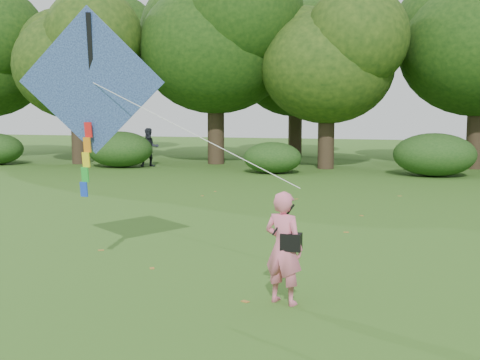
# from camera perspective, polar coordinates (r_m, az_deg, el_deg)

# --- Properties ---
(ground) EXTENTS (100.00, 100.00, 0.00)m
(ground) POSITION_cam_1_polar(r_m,az_deg,el_deg) (10.01, 3.03, -10.08)
(ground) COLOR #265114
(ground) RESTS_ON ground
(man_kite_flyer) EXTENTS (0.72, 0.58, 1.70)m
(man_kite_flyer) POSITION_cam_1_polar(r_m,az_deg,el_deg) (9.00, 4.15, -6.42)
(man_kite_flyer) COLOR pink
(man_kite_flyer) RESTS_ON ground
(bystander_left) EXTENTS (1.20, 1.14, 1.95)m
(bystander_left) POSITION_cam_1_polar(r_m,az_deg,el_deg) (30.70, -8.58, 3.07)
(bystander_left) COLOR #242630
(bystander_left) RESTS_ON ground
(crossbody_bag) EXTENTS (0.43, 0.20, 0.69)m
(crossbody_bag) POSITION_cam_1_polar(r_m,az_deg,el_deg) (8.92, 4.85, -5.81)
(crossbody_bag) COLOR black
(crossbody_bag) RESTS_ON ground
(flying_kite) EXTENTS (4.97, 1.01, 3.22)m
(flying_kite) POSITION_cam_1_polar(r_m,az_deg,el_deg) (10.63, -13.88, 8.78)
(flying_kite) COLOR #244C9F
(flying_kite) RESTS_ON ground
(tree_line) EXTENTS (54.70, 15.30, 9.48)m
(tree_line) POSITION_cam_1_polar(r_m,az_deg,el_deg) (32.33, 15.61, 11.29)
(tree_line) COLOR #3A2D1E
(tree_line) RESTS_ON ground
(shrub_band) EXTENTS (39.15, 3.22, 1.88)m
(shrub_band) POSITION_cam_1_polar(r_m,az_deg,el_deg) (27.16, 10.09, 2.32)
(shrub_band) COLOR #264919
(shrub_band) RESTS_ON ground
(fallen_leaves) EXTENTS (10.29, 12.28, 0.01)m
(fallen_leaves) POSITION_cam_1_polar(r_m,az_deg,el_deg) (16.34, 5.38, -3.48)
(fallen_leaves) COLOR olive
(fallen_leaves) RESTS_ON ground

